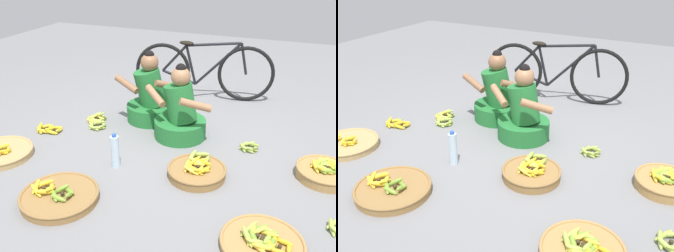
{
  "view_description": "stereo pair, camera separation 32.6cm",
  "coord_description": "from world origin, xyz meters",
  "views": [
    {
      "loc": [
        1.09,
        -2.93,
        1.77
      ],
      "look_at": [
        0.0,
        -0.2,
        0.35
      ],
      "focal_mm": 40.49,
      "sensor_mm": 36.0,
      "label": 1
    },
    {
      "loc": [
        1.39,
        -2.79,
        1.77
      ],
      "look_at": [
        0.0,
        -0.2,
        0.35
      ],
      "focal_mm": 40.49,
      "sensor_mm": 36.0,
      "label": 2
    }
  ],
  "objects": [
    {
      "name": "banana_basket_front_left",
      "position": [
        -0.55,
        -1.05,
        0.04
      ],
      "size": [
        0.6,
        0.6,
        0.14
      ],
      "color": "olive",
      "rests_on": "ground"
    },
    {
      "name": "banana_basket_back_left",
      "position": [
        0.96,
        -0.99,
        0.04
      ],
      "size": [
        0.55,
        0.55,
        0.14
      ],
      "color": "#A87F47",
      "rests_on": "ground"
    },
    {
      "name": "banana_basket_near_bicycle",
      "position": [
        0.32,
        -0.34,
        0.05
      ],
      "size": [
        0.5,
        0.5,
        0.16
      ],
      "color": "olive",
      "rests_on": "ground"
    },
    {
      "name": "loose_bananas_front_center",
      "position": [
        0.64,
        0.28,
        0.03
      ],
      "size": [
        0.21,
        0.21,
        0.09
      ],
      "color": "#9EB747",
      "rests_on": "ground"
    },
    {
      "name": "loose_bananas_mid_right",
      "position": [
        -1.38,
        -0.11,
        0.03
      ],
      "size": [
        0.29,
        0.22,
        0.09
      ],
      "color": "gold",
      "rests_on": "ground"
    },
    {
      "name": "vendor_woman_front",
      "position": [
        -0.07,
        0.3,
        0.24
      ],
      "size": [
        0.73,
        0.53,
        0.76
      ],
      "color": "#237233",
      "rests_on": "ground"
    },
    {
      "name": "water_bottle",
      "position": [
        -0.39,
        -0.45,
        0.15
      ],
      "size": [
        0.07,
        0.07,
        0.32
      ],
      "color": "silver",
      "rests_on": "ground"
    },
    {
      "name": "vendor_woman_behind",
      "position": [
        -0.51,
        0.56,
        0.25
      ],
      "size": [
        0.71,
        0.53,
        0.78
      ],
      "color": "#237233",
      "rests_on": "ground"
    },
    {
      "name": "bicycle_leaning",
      "position": [
        -0.16,
        1.39,
        0.36
      ],
      "size": [
        1.67,
        0.43,
        0.73
      ],
      "color": "black",
      "rests_on": "ground"
    },
    {
      "name": "ground_plane",
      "position": [
        0.0,
        0.0,
        0.0
      ],
      "size": [
        10.0,
        10.0,
        0.0
      ],
      "primitive_type": "plane",
      "color": "slate"
    },
    {
      "name": "loose_bananas_mid_left",
      "position": [
        -1.01,
        0.25,
        0.03
      ],
      "size": [
        0.32,
        0.38,
        0.09
      ],
      "color": "yellow",
      "rests_on": "ground"
    },
    {
      "name": "banana_basket_back_right",
      "position": [
        1.31,
        0.03,
        0.06
      ],
      "size": [
        0.47,
        0.47,
        0.17
      ],
      "color": "#A87F47",
      "rests_on": "ground"
    },
    {
      "name": "banana_basket_front_right",
      "position": [
        -1.46,
        -0.69,
        0.04
      ],
      "size": [
        0.57,
        0.57,
        0.12
      ],
      "color": "tan",
      "rests_on": "ground"
    }
  ]
}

